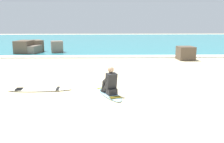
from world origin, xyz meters
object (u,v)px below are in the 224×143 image
(surfboard_main, at_px, (108,93))
(surfboard_spare_near, at_px, (40,89))
(surfer_seated, at_px, (110,83))
(shoreline_rock, at_px, (186,53))

(surfboard_main, relative_size, surfboard_spare_near, 0.92)
(surfer_seated, bearing_deg, shoreline_rock, 57.34)
(surfer_seated, distance_m, shoreline_rock, 9.34)
(surfboard_spare_near, relative_size, shoreline_rock, 2.14)
(surfboard_main, distance_m, surfer_seated, 0.45)
(surfer_seated, relative_size, shoreline_rock, 0.86)
(surfboard_main, height_order, surfer_seated, surfer_seated)
(shoreline_rock, bearing_deg, surfer_seated, -122.66)
(surfer_seated, bearing_deg, surfboard_main, 104.91)
(surfboard_main, bearing_deg, surfer_seated, -75.09)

